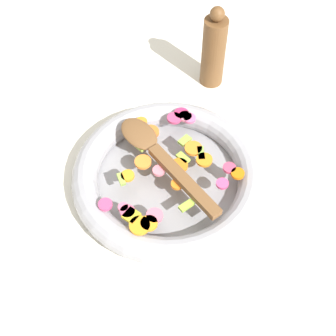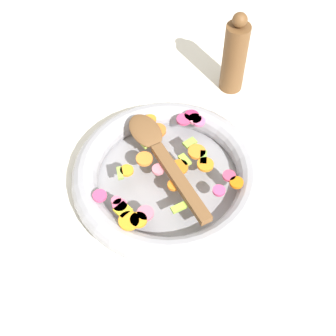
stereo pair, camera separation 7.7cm
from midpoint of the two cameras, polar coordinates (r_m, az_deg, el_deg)
name	(u,v)px [view 1 (the left image)]	position (r m, az deg, el deg)	size (l,w,h in m)	color
ground_plane	(168,183)	(0.90, -2.44, -2.01)	(4.00, 4.00, 0.00)	silver
skillet	(168,177)	(0.88, -2.49, -1.21)	(0.36, 0.36, 0.05)	gray
chopped_vegetables	(166,165)	(0.86, -2.84, 0.26)	(0.27, 0.28, 0.01)	orange
wooden_spoon	(158,153)	(0.87, -3.76, 1.63)	(0.16, 0.26, 0.01)	brown
pepper_mill	(214,50)	(1.03, 3.41, 14.04)	(0.05, 0.05, 0.19)	brown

